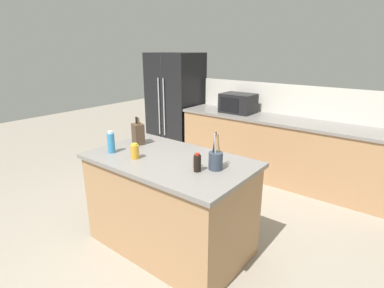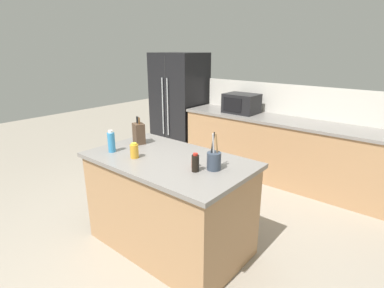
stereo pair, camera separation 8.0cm
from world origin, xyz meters
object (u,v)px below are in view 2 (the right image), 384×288
knife_block (139,133)px  utensil_crock (214,160)px  refrigerator (180,104)px  honey_jar (134,151)px  dish_soap_bottle (111,142)px  microwave (241,103)px  soy_sauce_bottle (195,163)px  spice_jar_paprika (194,162)px

knife_block → utensil_crock: bearing=16.9°
refrigerator → honey_jar: bearing=-56.4°
dish_soap_bottle → microwave: bearing=89.4°
microwave → soy_sauce_bottle: (0.92, -2.28, -0.07)m
knife_block → spice_jar_paprika: 0.89m
refrigerator → dish_soap_bottle: 2.81m
utensil_crock → honey_jar: (-0.73, -0.24, -0.01)m
knife_block → utensil_crock: utensil_crock is taller
dish_soap_bottle → honey_jar: 0.31m
knife_block → soy_sauce_bottle: knife_block is taller
refrigerator → soy_sauce_bottle: (2.26, -2.33, 0.10)m
refrigerator → microwave: bearing=-2.2°
refrigerator → dish_soap_bottle: size_ratio=8.42×
dish_soap_bottle → spice_jar_paprika: 0.90m
knife_block → spice_jar_paprika: bearing=11.8°
refrigerator → knife_block: refrigerator is taller
refrigerator → honey_jar: size_ratio=12.73×
refrigerator → spice_jar_paprika: size_ratio=17.16×
utensil_crock → soy_sauce_bottle: size_ratio=2.02×
knife_block → refrigerator: bearing=143.0°
utensil_crock → dish_soap_bottle: utensil_crock is taller
spice_jar_paprika → honey_jar: (-0.58, -0.17, 0.02)m
spice_jar_paprika → microwave: bearing=111.1°
refrigerator → honey_jar: refrigerator is taller
microwave → knife_block: size_ratio=1.76×
soy_sauce_bottle → spice_jar_paprika: bearing=135.3°
microwave → honey_jar: 2.41m
refrigerator → microwave: (1.35, -0.05, 0.17)m
refrigerator → utensil_crock: bearing=-43.0°
dish_soap_bottle → honey_jar: size_ratio=1.51×
refrigerator → soy_sauce_bottle: bearing=-45.9°
dish_soap_bottle → soy_sauce_bottle: (0.94, 0.14, -0.03)m
soy_sauce_bottle → honey_jar: size_ratio=1.10×
microwave → spice_jar_paprika: bearing=-68.9°
utensil_crock → spice_jar_paprika: 0.17m
refrigerator → honey_jar: 2.94m
microwave → dish_soap_bottle: size_ratio=2.34×
utensil_crock → spice_jar_paprika: utensil_crock is taller
knife_block → utensil_crock: (1.04, -0.08, -0.03)m
soy_sauce_bottle → utensil_crock: bearing=54.0°
spice_jar_paprika → honey_jar: 0.60m
knife_block → microwave: bearing=110.5°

